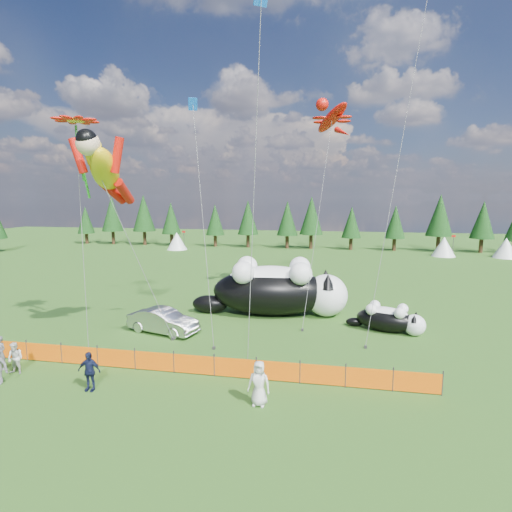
% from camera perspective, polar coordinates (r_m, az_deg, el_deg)
% --- Properties ---
extents(ground, '(160.00, 160.00, 0.00)m').
position_cam_1_polar(ground, '(22.56, -6.23, -13.30)').
color(ground, '#123609').
rests_on(ground, ground).
extents(safety_fence, '(22.06, 0.06, 1.10)m').
position_cam_1_polar(safety_fence, '(19.74, -8.86, -15.05)').
color(safety_fence, '#262626').
rests_on(safety_fence, ground).
extents(tree_line, '(90.00, 4.00, 8.00)m').
position_cam_1_polar(tree_line, '(65.47, 5.23, 4.57)').
color(tree_line, black).
rests_on(tree_line, ground).
extents(festival_tents, '(50.00, 3.20, 2.80)m').
position_cam_1_polar(festival_tents, '(60.62, 15.14, 1.54)').
color(festival_tents, white).
rests_on(festival_tents, ground).
extents(cat_large, '(11.14, 4.69, 4.02)m').
position_cam_1_polar(cat_large, '(28.44, 3.15, -4.65)').
color(cat_large, black).
rests_on(cat_large, ground).
extents(cat_small, '(4.74, 2.76, 1.76)m').
position_cam_1_polar(cat_small, '(26.48, 18.51, -8.47)').
color(cat_small, black).
rests_on(cat_small, ground).
extents(car, '(4.78, 2.68, 1.49)m').
position_cam_1_polar(car, '(25.64, -13.13, -9.02)').
color(car, '#B1B2B6').
rests_on(car, ground).
extents(spectator_a, '(0.64, 0.46, 1.66)m').
position_cam_1_polar(spectator_a, '(23.50, -32.70, -11.58)').
color(spectator_a, '#505054').
rests_on(spectator_a, ground).
extents(spectator_b, '(0.75, 0.45, 1.53)m').
position_cam_1_polar(spectator_b, '(22.58, -31.16, -12.41)').
color(spectator_b, silver).
rests_on(spectator_b, ground).
extents(spectator_c, '(1.05, 0.58, 1.74)m').
position_cam_1_polar(spectator_c, '(19.35, -22.74, -14.94)').
color(spectator_c, '#121833').
rests_on(spectator_c, ground).
extents(spectator_e, '(0.94, 0.65, 1.85)m').
position_cam_1_polar(spectator_e, '(16.79, 0.42, -17.73)').
color(spectator_e, silver).
rests_on(spectator_e, ground).
extents(superhero_kite, '(6.13, 5.99, 12.15)m').
position_cam_1_polar(superhero_kite, '(23.55, -20.80, 11.38)').
color(superhero_kite, '#E3BA0B').
rests_on(superhero_kite, ground).
extents(gecko_kite, '(5.72, 12.57, 17.00)m').
position_cam_1_polar(gecko_kite, '(33.78, 10.80, 18.78)').
color(gecko_kite, red).
rests_on(gecko_kite, ground).
extents(flower_kite, '(3.11, 3.71, 12.68)m').
position_cam_1_polar(flower_kite, '(25.07, -24.36, 16.88)').
color(flower_kite, red).
rests_on(flower_kite, ground).
extents(diamond_kite_a, '(3.76, 6.62, 15.95)m').
position_cam_1_polar(diamond_kite_a, '(28.38, -8.92, 19.64)').
color(diamond_kite_a, blue).
rests_on(diamond_kite_a, ground).
extents(diamond_kite_b, '(4.35, 8.95, 24.20)m').
position_cam_1_polar(diamond_kite_b, '(32.80, 23.20, 30.33)').
color(diamond_kite_b, '#0DA09C').
rests_on(diamond_kite_b, ground).
extents(diamond_kite_c, '(1.14, 1.20, 17.63)m').
position_cam_1_polar(diamond_kite_c, '(19.92, 0.69, 31.55)').
color(diamond_kite_c, blue).
rests_on(diamond_kite_c, ground).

